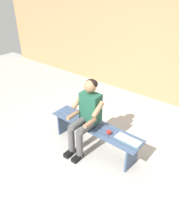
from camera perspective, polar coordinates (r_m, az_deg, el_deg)
The scene contains 6 objects.
ground_plane at distance 4.15m, azimuth -19.51°, elevation -9.67°, with size 10.00×7.00×0.04m, color #9E9E99.
brick_wall at distance 5.56m, azimuth 13.46°, elevation 16.99°, with size 9.50×0.24×2.50m, color #B27A51.
bench_near at distance 3.77m, azimuth 1.43°, elevation -4.97°, with size 1.73×0.44×0.45m.
person_seated at distance 3.57m, azimuth -0.93°, elevation -0.58°, with size 0.50×0.69×1.26m.
apple at distance 3.51m, azimuth 5.06°, elevation -5.27°, with size 0.08×0.08×0.08m, color red.
book_open at distance 3.45m, azimuth 10.05°, elevation -7.18°, with size 0.42×0.17×0.02m.
Camera 1 is at (-1.81, 2.41, 2.61)m, focal length 35.02 mm.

